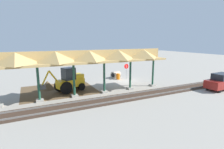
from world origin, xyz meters
TOP-DOWN VIEW (x-y plane):
  - ground_plane at (0.00, 0.00)m, footprint 120.00×120.00m
  - dirt_work_zone at (9.47, 0.79)m, footprint 8.39×7.00m
  - platform_canopy at (6.66, 4.13)m, footprint 18.45×3.20m
  - rail_tracks at (0.00, 6.75)m, footprint 60.00×2.58m
  - stop_sign at (-1.04, -1.10)m, footprint 0.76×0.06m
  - backhoe at (8.42, 1.87)m, footprint 5.38×2.82m
  - dirt_mound at (10.67, -0.23)m, footprint 4.10×4.10m
  - concrete_pipe at (0.06, -2.51)m, footprint 1.78×1.56m
  - distant_parked_car at (-8.39, 9.12)m, footprint 4.29×1.98m
  - traffic_barrel at (0.27, -1.32)m, footprint 0.56×0.56m

SIDE VIEW (x-z plane):
  - ground_plane at x=0.00m, z-range 0.00..0.00m
  - dirt_mound at x=10.67m, z-range -1.02..1.02m
  - dirt_work_zone at x=9.47m, z-range 0.00..0.01m
  - rail_tracks at x=0.00m, z-range -0.05..0.10m
  - traffic_barrel at x=0.27m, z-range 0.00..0.90m
  - concrete_pipe at x=0.06m, z-range 0.00..1.05m
  - distant_parked_car at x=-8.39m, z-range -0.01..1.97m
  - backhoe at x=8.42m, z-range -0.15..2.67m
  - stop_sign at x=-1.04m, z-range 0.52..2.88m
  - platform_canopy at x=6.66m, z-range 1.72..6.62m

